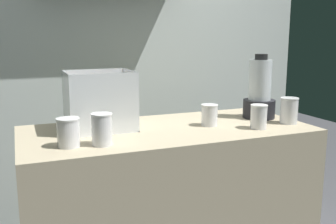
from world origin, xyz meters
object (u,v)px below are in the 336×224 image
(juice_cup_mango_far_left, at_px, (68,134))
(juice_cup_orange_right, at_px, (259,118))
(blender_pitcher, at_px, (260,93))
(juice_cup_beet_left, at_px, (102,131))
(juice_cup_beet_far_right, at_px, (289,112))
(carrot_display_bin, at_px, (101,111))
(juice_cup_pomegranate_middle, at_px, (209,117))

(juice_cup_mango_far_left, relative_size, juice_cup_orange_right, 1.00)
(blender_pitcher, height_order, juice_cup_beet_left, blender_pitcher)
(juice_cup_beet_left, bearing_deg, juice_cup_beet_far_right, 2.82)
(blender_pitcher, relative_size, juice_cup_beet_left, 2.62)
(blender_pitcher, height_order, juice_cup_orange_right, blender_pitcher)
(juice_cup_beet_far_right, bearing_deg, juice_cup_orange_right, -169.35)
(carrot_display_bin, bearing_deg, juice_cup_orange_right, -20.51)
(blender_pitcher, distance_m, juice_cup_orange_right, 0.28)
(juice_cup_beet_left, relative_size, juice_cup_orange_right, 1.13)
(juice_cup_mango_far_left, bearing_deg, juice_cup_beet_far_right, 1.02)
(juice_cup_beet_left, xyz_separation_m, juice_cup_beet_far_right, (0.98, 0.05, -0.00))
(juice_cup_pomegranate_middle, bearing_deg, juice_cup_mango_far_left, -170.00)
(blender_pitcher, height_order, juice_cup_pomegranate_middle, blender_pitcher)
(juice_cup_beet_left, xyz_separation_m, juice_cup_orange_right, (0.77, 0.01, -0.01))
(juice_cup_beet_left, bearing_deg, juice_cup_pomegranate_middle, 14.90)
(carrot_display_bin, distance_m, juice_cup_beet_far_right, 0.95)
(juice_cup_mango_far_left, distance_m, juice_cup_pomegranate_middle, 0.72)
(blender_pitcher, distance_m, juice_cup_pomegranate_middle, 0.36)
(juice_cup_mango_far_left, bearing_deg, juice_cup_orange_right, -1.28)
(juice_cup_pomegranate_middle, bearing_deg, blender_pitcher, 11.70)
(juice_cup_beet_left, height_order, juice_cup_orange_right, juice_cup_beet_left)
(juice_cup_beet_left, distance_m, juice_cup_beet_far_right, 0.98)
(juice_cup_pomegranate_middle, height_order, juice_cup_orange_right, juice_cup_orange_right)
(juice_cup_pomegranate_middle, bearing_deg, juice_cup_beet_left, -165.10)
(juice_cup_mango_far_left, bearing_deg, blender_pitcher, 10.56)
(juice_cup_beet_left, relative_size, juice_cup_beet_far_right, 0.99)
(juice_cup_beet_left, height_order, juice_cup_pomegranate_middle, juice_cup_beet_left)
(juice_cup_pomegranate_middle, height_order, juice_cup_beet_far_right, juice_cup_beet_far_right)
(carrot_display_bin, bearing_deg, blender_pitcher, -3.36)
(juice_cup_beet_far_right, bearing_deg, juice_cup_beet_left, -177.18)
(juice_cup_mango_far_left, bearing_deg, carrot_display_bin, 52.88)
(carrot_display_bin, relative_size, juice_cup_beet_far_right, 2.35)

